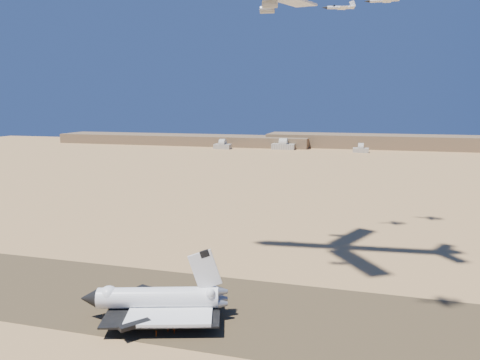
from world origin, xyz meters
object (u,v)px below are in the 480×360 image
(chase_jet_c, at_px, (340,7))
(chase_jet_d, at_px, (384,0))
(crew_b, at_px, (169,328))
(crew_c, at_px, (174,331))
(shuttle, at_px, (157,300))
(crew_a, at_px, (156,333))

(chase_jet_c, distance_m, chase_jet_d, 23.80)
(crew_b, height_order, crew_c, crew_b)
(shuttle, xyz_separation_m, crew_b, (6.34, -6.30, -4.72))
(crew_c, relative_size, chase_jet_c, 0.11)
(crew_c, xyz_separation_m, chase_jet_c, (33.58, 102.96, 101.04))
(crew_a, xyz_separation_m, crew_c, (3.92, 2.87, -0.05))
(crew_a, xyz_separation_m, chase_jet_c, (37.49, 105.83, 100.99))
(crew_b, relative_size, chase_jet_d, 0.10)
(shuttle, distance_m, chase_jet_d, 161.54)
(chase_jet_c, bearing_deg, chase_jet_d, 26.88)
(shuttle, relative_size, crew_b, 26.10)
(crew_c, bearing_deg, shuttle, -1.89)
(shuttle, xyz_separation_m, crew_a, (4.39, -9.87, -4.69))
(crew_a, height_order, chase_jet_c, chase_jet_c)
(chase_jet_d, bearing_deg, crew_b, -113.97)
(crew_b, height_order, chase_jet_c, chase_jet_c)
(crew_a, distance_m, chase_jet_d, 169.84)
(shuttle, xyz_separation_m, crew_c, (8.31, -7.00, -4.75))
(shuttle, relative_size, chase_jet_c, 3.01)
(crew_c, distance_m, chase_jet_c, 148.11)
(crew_b, xyz_separation_m, chase_jet_c, (35.55, 102.25, 101.02))
(crew_a, relative_size, crew_c, 1.06)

